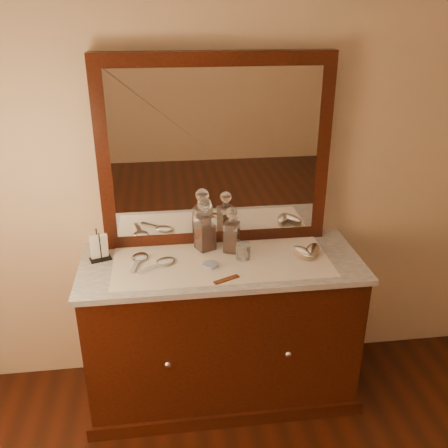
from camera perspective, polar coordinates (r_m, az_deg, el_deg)
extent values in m
plane|color=tan|center=(2.59, -1.15, 9.64)|extent=(4.50, 4.50, 0.00)
cube|color=black|center=(2.76, -0.28, -12.33)|extent=(1.40, 0.55, 0.82)
cube|color=black|center=(2.99, -0.26, -18.04)|extent=(1.46, 0.59, 0.08)
sphere|color=silver|center=(2.49, -6.54, -15.89)|extent=(0.04, 0.04, 0.04)
sphere|color=silver|center=(2.56, 7.46, -14.74)|extent=(0.04, 0.04, 0.04)
cube|color=silver|center=(2.53, -0.30, -4.56)|extent=(1.44, 0.59, 0.03)
cube|color=black|center=(2.56, -1.01, 8.27)|extent=(1.20, 0.08, 1.00)
cube|color=white|center=(2.53, -0.92, 8.07)|extent=(1.06, 0.01, 0.86)
cube|color=beige|center=(2.50, -0.24, -4.44)|extent=(1.10, 0.45, 0.00)
cylinder|color=white|center=(2.46, -1.58, -4.75)|extent=(0.10, 0.10, 0.01)
cube|color=brown|center=(2.34, 0.30, -6.45)|extent=(0.13, 0.08, 0.01)
cube|color=black|center=(2.61, -14.16, -3.94)|extent=(0.12, 0.10, 0.01)
cylinder|color=black|center=(2.55, -14.17, -2.72)|extent=(0.01, 0.01, 0.16)
cylinder|color=black|center=(2.60, -14.49, -2.13)|extent=(0.01, 0.01, 0.16)
cube|color=white|center=(2.58, -14.32, -2.53)|extent=(0.09, 0.06, 0.13)
cube|color=maroon|center=(2.60, -2.22, -1.58)|extent=(0.10, 0.10, 0.13)
cube|color=white|center=(2.59, -2.23, -1.01)|extent=(0.12, 0.12, 0.19)
cylinder|color=white|center=(2.55, -2.27, 1.22)|extent=(0.05, 0.05, 0.03)
sphere|color=white|center=(2.53, -2.29, 2.32)|extent=(0.10, 0.10, 0.07)
cube|color=maroon|center=(2.58, 0.88, -2.04)|extent=(0.08, 0.08, 0.11)
cube|color=white|center=(2.57, 0.88, -1.55)|extent=(0.10, 0.10, 0.16)
cylinder|color=white|center=(2.53, 0.89, 0.37)|extent=(0.04, 0.04, 0.03)
sphere|color=white|center=(2.51, 0.90, 1.31)|extent=(0.08, 0.08, 0.06)
ellipsoid|color=#8F7458|center=(2.58, 9.26, -3.52)|extent=(0.12, 0.16, 0.02)
ellipsoid|color=silver|center=(2.57, 9.29, -3.16)|extent=(0.12, 0.16, 0.02)
ellipsoid|color=#8F7458|center=(2.61, 10.25, -3.30)|extent=(0.13, 0.17, 0.02)
ellipsoid|color=silver|center=(2.60, 10.28, -2.92)|extent=(0.13, 0.17, 0.02)
ellipsoid|color=silver|center=(2.56, -9.75, -3.81)|extent=(0.10, 0.12, 0.02)
cube|color=silver|center=(2.48, -10.28, -4.88)|extent=(0.05, 0.14, 0.01)
ellipsoid|color=silver|center=(2.50, -6.82, -4.32)|extent=(0.14, 0.13, 0.02)
cube|color=silver|center=(2.46, -8.56, -5.12)|extent=(0.12, 0.10, 0.01)
cylinder|color=white|center=(2.51, 2.25, -3.20)|extent=(0.07, 0.07, 0.08)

